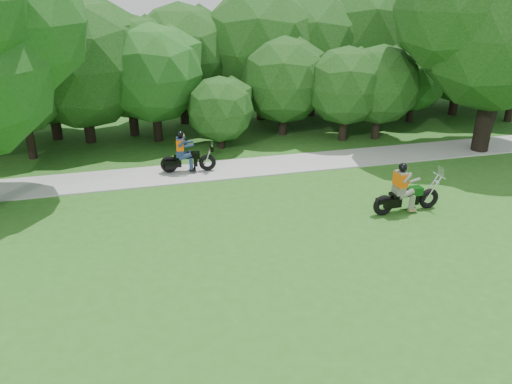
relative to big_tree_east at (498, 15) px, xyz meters
name	(u,v)px	position (x,y,z in m)	size (l,w,h in m)	color
ground	(331,263)	(-10.46, -7.87, -6.03)	(100.00, 100.00, 0.00)	#2B5C1A
walkway	(260,166)	(-10.46, 0.13, -6.00)	(60.00, 2.20, 0.06)	#A8A8A2
tree_line	(264,55)	(-8.53, 6.83, -2.37)	(39.35, 11.84, 7.72)	black
big_tree_east	(498,15)	(0.00, 0.00, 0.00)	(9.07, 6.89, 10.46)	black
chopper_motorcycle	(404,194)	(-6.76, -5.35, -5.35)	(2.58, 0.69, 1.84)	black
touring_motorcycle	(185,157)	(-13.68, 0.24, -5.33)	(2.31, 0.83, 1.76)	black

